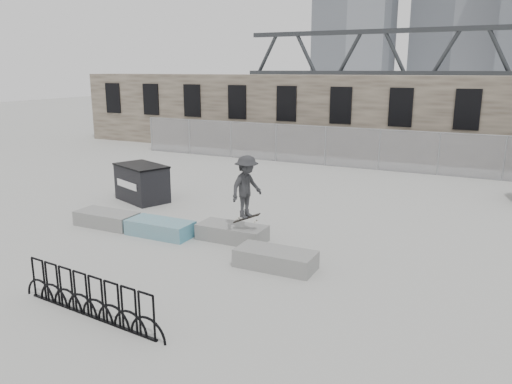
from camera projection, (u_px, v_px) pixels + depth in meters
ground at (190, 237)px, 14.79m from camera, size 120.00×120.00×0.00m
stone_wall at (347, 115)px, 28.41m from camera, size 36.00×2.58×4.50m
chainlink_fence at (325, 145)px, 25.44m from camera, size 22.06×0.06×2.02m
planter_far_left at (107, 218)px, 15.75m from camera, size 2.00×0.90×0.46m
planter_center_left at (160, 227)px, 14.85m from camera, size 2.00×0.90×0.46m
planter_center_right at (232, 232)px, 14.43m from camera, size 2.00×0.90×0.46m
planter_offset at (276, 258)px, 12.43m from camera, size 2.00×0.90×0.46m
dumpster at (142, 183)px, 18.67m from camera, size 2.41×1.96×1.37m
bike_rack at (89, 297)px, 9.90m from camera, size 4.02×0.46×0.90m
skateboarder at (247, 187)px, 13.68m from camera, size 0.90×1.25×1.93m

